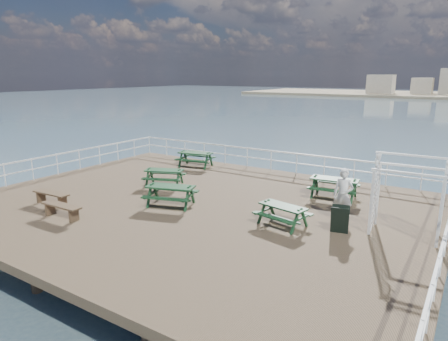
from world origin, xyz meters
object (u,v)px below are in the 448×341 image
picnic_table_c (334,184)px  picnic_table_e (283,211)px  trellis_arbor (407,200)px  flat_bench_near (51,195)px  flat_bench_far (61,208)px  picnic_table_d (171,191)px  picnic_table_a (164,174)px  picnic_table_b (196,156)px  person (343,195)px

picnic_table_c → picnic_table_e: bearing=-103.3°
trellis_arbor → picnic_table_c: bearing=137.6°
picnic_table_c → picnic_table_e: 4.07m
picnic_table_c → trellis_arbor: bearing=-46.8°
picnic_table_c → flat_bench_near: bearing=-149.2°
picnic_table_c → flat_bench_far: picnic_table_c is taller
picnic_table_d → flat_bench_far: 4.02m
picnic_table_a → picnic_table_b: 4.08m
picnic_table_b → picnic_table_e: picnic_table_b is taller
picnic_table_c → trellis_arbor: trellis_arbor is taller
picnic_table_a → flat_bench_far: 5.35m
picnic_table_b → flat_bench_near: 8.55m
picnic_table_b → person: (9.47, -4.07, 0.36)m
picnic_table_c → person: 2.78m
picnic_table_b → picnic_table_d: 6.87m
flat_bench_near → picnic_table_b: bearing=81.3°
picnic_table_d → picnic_table_a: bearing=117.8°
picnic_table_c → person: bearing=-72.9°
trellis_arbor → flat_bench_near: bearing=-162.9°
flat_bench_near → picnic_table_e: bearing=15.5°
flat_bench_far → flat_bench_near: bearing=155.0°
picnic_table_b → trellis_arbor: (11.55, -4.25, 0.59)m
picnic_table_a → person: size_ratio=1.14×
picnic_table_d → trellis_arbor: 8.48m
picnic_table_a → flat_bench_near: 4.98m
picnic_table_d → picnic_table_e: 4.62m
person → picnic_table_a: bearing=176.4°
flat_bench_near → trellis_arbor: 13.11m
flat_bench_near → flat_bench_far: bearing=-27.0°
picnic_table_c → picnic_table_d: size_ratio=0.93×
flat_bench_near → flat_bench_far: (1.71, -0.76, 0.01)m
picnic_table_b → picnic_table_d: picnic_table_b is taller
picnic_table_b → flat_bench_near: (-0.83, -8.51, -0.21)m
picnic_table_d → flat_bench_far: (-2.40, -3.22, -0.20)m
flat_bench_near → flat_bench_far: flat_bench_far is taller
picnic_table_a → person: (8.36, -0.14, 0.40)m
picnic_table_a → picnic_table_c: size_ratio=1.03×
picnic_table_e → trellis_arbor: 3.96m
picnic_table_a → person: person is taller
picnic_table_e → flat_bench_near: picnic_table_e is taller
picnic_table_e → trellis_arbor: trellis_arbor is taller
picnic_table_e → person: (1.59, 1.51, 0.43)m
picnic_table_a → picnic_table_b: size_ratio=1.01×
trellis_arbor → flat_bench_far: bearing=-156.7°
picnic_table_b → picnic_table_c: 8.51m
flat_bench_near → picnic_table_d: bearing=27.9°
flat_bench_far → person: (8.59, 5.20, 0.57)m
trellis_arbor → picnic_table_e: bearing=-162.0°
picnic_table_e → person: person is taller
picnic_table_d → picnic_table_e: size_ratio=1.19×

